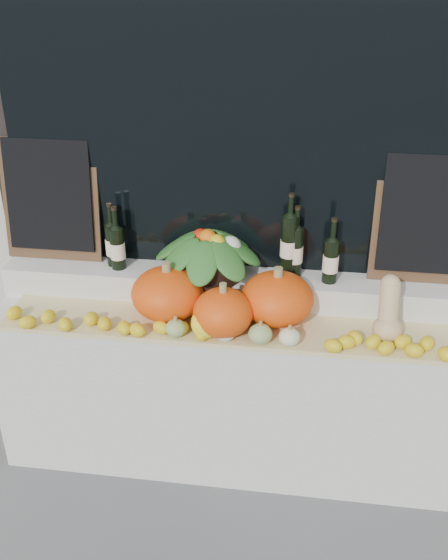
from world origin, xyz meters
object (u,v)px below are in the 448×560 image
at_px(pumpkin_left, 168,294).
at_px(butternut_squash, 388,313).
at_px(wine_bottle_tall, 289,245).
at_px(produce_bowl, 208,252).
at_px(pumpkin_right, 277,299).

bearing_deg(pumpkin_left, butternut_squash, -2.14).
height_order(pumpkin_left, wine_bottle_tall, wine_bottle_tall).
xyz_separation_m(butternut_squash, wine_bottle_tall, (-0.47, 0.28, 0.17)).
bearing_deg(produce_bowl, wine_bottle_tall, 4.91).
bearing_deg(pumpkin_left, produce_bowl, 53.07).
bearing_deg(wine_bottle_tall, pumpkin_right, -99.53).
bearing_deg(butternut_squash, produce_bowl, 163.77).
xyz_separation_m(pumpkin_right, butternut_squash, (0.50, -0.07, 0.01)).
bearing_deg(pumpkin_right, produce_bowl, 152.63).
distance_m(pumpkin_right, butternut_squash, 0.51).
bearing_deg(produce_bowl, pumpkin_right, -27.37).
bearing_deg(butternut_squash, pumpkin_right, 172.55).
height_order(pumpkin_right, butternut_squash, butternut_squash).
xyz_separation_m(butternut_squash, produce_bowl, (-0.86, 0.25, 0.13)).
distance_m(pumpkin_left, butternut_squash, 1.02).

